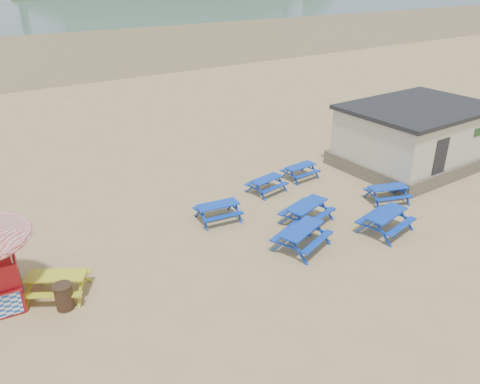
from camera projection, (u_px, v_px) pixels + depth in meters
ground at (263, 227)px, 18.60m from camera, size 400.00×400.00×0.00m
wet_sand at (4, 51)px, 59.57m from camera, size 400.00×400.00×0.00m
picnic_table_blue_a at (218, 212)px, 19.03m from camera, size 1.90×1.62×0.72m
picnic_table_blue_b at (300, 172)px, 22.88m from camera, size 1.65×1.36×0.67m
picnic_table_blue_c at (266, 185)px, 21.46m from camera, size 1.79×1.53×0.68m
picnic_table_blue_d at (307, 213)px, 18.84m from camera, size 2.28×2.01×0.81m
picnic_table_blue_e at (387, 194)px, 20.57m from camera, size 2.05×1.85×0.71m
picnic_table_blue_f at (385, 222)px, 18.15m from camera, size 2.22×1.92×0.82m
picnic_table_yellow at (58, 285)px, 14.58m from camera, size 2.32×2.21×0.76m
litter_bin at (64, 296)px, 14.00m from camera, size 0.57×0.57×0.84m
amenity_block at (415, 136)px, 24.04m from camera, size 7.40×5.40×3.15m
headland_town at (134, 11)px, 239.91m from camera, size 264.00×144.00×108.00m
picnic_table_blue_g at (302, 238)px, 17.08m from camera, size 2.35×2.11×0.82m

